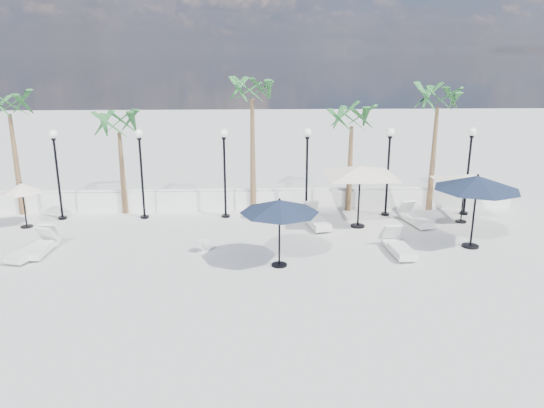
{
  "coord_description": "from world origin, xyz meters",
  "views": [
    {
      "loc": [
        1.15,
        -15.52,
        6.97
      ],
      "look_at": [
        1.89,
        3.29,
        1.5
      ],
      "focal_mm": 35.0,
      "sensor_mm": 36.0,
      "label": 1
    }
  ],
  "objects_px": {
    "lounger_4": "(316,220)",
    "lounger_2": "(41,246)",
    "parasol_navy_right": "(477,183)",
    "parasol_cream_small": "(22,189)",
    "lounger_3": "(32,249)",
    "parasol_navy_mid": "(279,207)",
    "parasol_cream_sq_a": "(466,175)",
    "lounger_6": "(399,247)",
    "lounger_5": "(415,218)",
    "parasol_cream_sq_b": "(360,166)"
  },
  "relations": [
    {
      "from": "lounger_2",
      "to": "lounger_3",
      "type": "relative_size",
      "value": 0.97
    },
    {
      "from": "lounger_6",
      "to": "parasol_cream_sq_b",
      "type": "relative_size",
      "value": 0.38
    },
    {
      "from": "lounger_6",
      "to": "parasol_cream_sq_a",
      "type": "bearing_deg",
      "value": 39.6
    },
    {
      "from": "lounger_5",
      "to": "lounger_6",
      "type": "height_order",
      "value": "lounger_6"
    },
    {
      "from": "lounger_6",
      "to": "parasol_navy_right",
      "type": "relative_size",
      "value": 0.68
    },
    {
      "from": "lounger_2",
      "to": "lounger_5",
      "type": "relative_size",
      "value": 1.0
    },
    {
      "from": "lounger_2",
      "to": "parasol_navy_mid",
      "type": "xyz_separation_m",
      "value": [
        8.43,
        -1.51,
        1.81
      ]
    },
    {
      "from": "lounger_3",
      "to": "lounger_6",
      "type": "bearing_deg",
      "value": 16.26
    },
    {
      "from": "lounger_6",
      "to": "parasol_navy_mid",
      "type": "relative_size",
      "value": 0.79
    },
    {
      "from": "parasol_cream_sq_b",
      "to": "lounger_5",
      "type": "bearing_deg",
      "value": 5.49
    },
    {
      "from": "lounger_3",
      "to": "parasol_navy_right",
      "type": "distance_m",
      "value": 15.91
    },
    {
      "from": "parasol_navy_right",
      "to": "parasol_navy_mid",
      "type": "bearing_deg",
      "value": -168.13
    },
    {
      "from": "parasol_navy_mid",
      "to": "parasol_cream_small",
      "type": "relative_size",
      "value": 1.38
    },
    {
      "from": "parasol_cream_sq_a",
      "to": "parasol_cream_small",
      "type": "bearing_deg",
      "value": 179.89
    },
    {
      "from": "lounger_4",
      "to": "lounger_3",
      "type": "bearing_deg",
      "value": -175.88
    },
    {
      "from": "lounger_6",
      "to": "parasol_navy_right",
      "type": "bearing_deg",
      "value": 7.03
    },
    {
      "from": "lounger_5",
      "to": "parasol_navy_mid",
      "type": "bearing_deg",
      "value": -156.9
    },
    {
      "from": "lounger_3",
      "to": "lounger_4",
      "type": "xyz_separation_m",
      "value": [
        10.33,
        2.91,
        0.01
      ]
    },
    {
      "from": "lounger_4",
      "to": "lounger_2",
      "type": "bearing_deg",
      "value": -177.37
    },
    {
      "from": "parasol_cream_sq_b",
      "to": "lounger_2",
      "type": "bearing_deg",
      "value": -168.27
    },
    {
      "from": "lounger_3",
      "to": "parasol_cream_small",
      "type": "distance_m",
      "value": 3.86
    },
    {
      "from": "lounger_2",
      "to": "lounger_4",
      "type": "xyz_separation_m",
      "value": [
        10.15,
        2.57,
        0.01
      ]
    },
    {
      "from": "lounger_3",
      "to": "parasol_cream_small",
      "type": "height_order",
      "value": "parasol_cream_small"
    },
    {
      "from": "parasol_navy_right",
      "to": "parasol_cream_small",
      "type": "distance_m",
      "value": 17.54
    },
    {
      "from": "lounger_2",
      "to": "lounger_3",
      "type": "distance_m",
      "value": 0.38
    },
    {
      "from": "parasol_cream_sq_a",
      "to": "lounger_4",
      "type": "bearing_deg",
      "value": -176.9
    },
    {
      "from": "parasol_navy_mid",
      "to": "parasol_cream_small",
      "type": "bearing_deg",
      "value": 156.3
    },
    {
      "from": "lounger_5",
      "to": "parasol_navy_right",
      "type": "height_order",
      "value": "parasol_navy_right"
    },
    {
      "from": "lounger_4",
      "to": "parasol_cream_sq_a",
      "type": "height_order",
      "value": "parasol_cream_sq_a"
    },
    {
      "from": "lounger_3",
      "to": "parasol_cream_small",
      "type": "bearing_deg",
      "value": 132.24
    },
    {
      "from": "lounger_5",
      "to": "parasol_navy_right",
      "type": "bearing_deg",
      "value": -77.73
    },
    {
      "from": "lounger_4",
      "to": "parasol_cream_sq_a",
      "type": "bearing_deg",
      "value": -8.5
    },
    {
      "from": "lounger_2",
      "to": "parasol_cream_sq_a",
      "type": "relative_size",
      "value": 0.47
    },
    {
      "from": "parasol_navy_mid",
      "to": "lounger_4",
      "type": "bearing_deg",
      "value": 67.17
    },
    {
      "from": "lounger_2",
      "to": "parasol_cream_small",
      "type": "height_order",
      "value": "parasol_cream_small"
    },
    {
      "from": "parasol_cream_sq_a",
      "to": "parasol_navy_right",
      "type": "bearing_deg",
      "value": -104.8
    },
    {
      "from": "lounger_3",
      "to": "parasol_navy_mid",
      "type": "xyz_separation_m",
      "value": [
        8.62,
        -1.17,
        1.81
      ]
    },
    {
      "from": "lounger_4",
      "to": "parasol_navy_mid",
      "type": "relative_size",
      "value": 0.85
    },
    {
      "from": "lounger_2",
      "to": "lounger_5",
      "type": "height_order",
      "value": "lounger_2"
    },
    {
      "from": "lounger_4",
      "to": "parasol_cream_small",
      "type": "distance_m",
      "value": 11.94
    },
    {
      "from": "lounger_2",
      "to": "lounger_5",
      "type": "distance_m",
      "value": 14.58
    },
    {
      "from": "lounger_4",
      "to": "parasol_cream_sq_b",
      "type": "distance_m",
      "value": 2.85
    },
    {
      "from": "lounger_4",
      "to": "parasol_cream_sq_b",
      "type": "bearing_deg",
      "value": -15.2
    },
    {
      "from": "lounger_3",
      "to": "parasol_navy_mid",
      "type": "height_order",
      "value": "parasol_navy_mid"
    },
    {
      "from": "parasol_navy_mid",
      "to": "lounger_5",
      "type": "bearing_deg",
      "value": 35.51
    },
    {
      "from": "lounger_5",
      "to": "parasol_cream_small",
      "type": "xyz_separation_m",
      "value": [
        -16.03,
        0.24,
        1.38
      ]
    },
    {
      "from": "parasol_cream_sq_a",
      "to": "lounger_6",
      "type": "bearing_deg",
      "value": -135.94
    },
    {
      "from": "lounger_3",
      "to": "parasol_navy_mid",
      "type": "relative_size",
      "value": 0.83
    },
    {
      "from": "lounger_6",
      "to": "parasol_cream_small",
      "type": "xyz_separation_m",
      "value": [
        -14.44,
        3.53,
        1.37
      ]
    },
    {
      "from": "parasol_cream_sq_a",
      "to": "parasol_cream_sq_b",
      "type": "xyz_separation_m",
      "value": [
        -4.47,
        -0.44,
        0.49
      ]
    }
  ]
}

